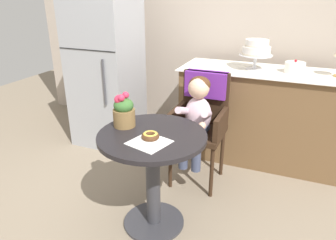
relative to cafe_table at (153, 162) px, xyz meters
name	(u,v)px	position (x,y,z in m)	size (l,w,h in m)	color
ground_plane	(154,222)	(0.00, 0.00, -0.51)	(8.00, 8.00, 0.00)	gray
back_wall	(224,13)	(0.00, 1.85, 0.84)	(4.80, 0.10, 2.70)	#B2A393
cafe_table	(153,162)	(0.00, 0.00, 0.00)	(0.72, 0.72, 0.72)	black
wicker_chair	(202,110)	(0.12, 0.75, 0.13)	(0.42, 0.45, 0.95)	#332114
seated_child	(197,112)	(0.12, 0.60, 0.17)	(0.27, 0.32, 0.73)	silver
paper_napkin	(149,142)	(0.04, -0.12, 0.21)	(0.22, 0.22, 0.00)	white
donut_front	(150,136)	(0.02, -0.07, 0.24)	(0.11, 0.11, 0.04)	#4C2D19
flower_vase	(124,111)	(-0.23, 0.05, 0.32)	(0.15, 0.15, 0.24)	brown
display_counter	(260,115)	(0.55, 1.30, -0.05)	(1.56, 0.62, 0.90)	brown
tiered_cake_stand	(256,49)	(0.44, 1.30, 0.58)	(0.30, 0.30, 0.27)	silver
round_layer_cake	(295,67)	(0.79, 1.31, 0.44)	(0.18, 0.18, 0.12)	white
refrigerator	(106,66)	(-1.05, 1.10, 0.34)	(0.64, 0.63, 1.70)	#9EA0A5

